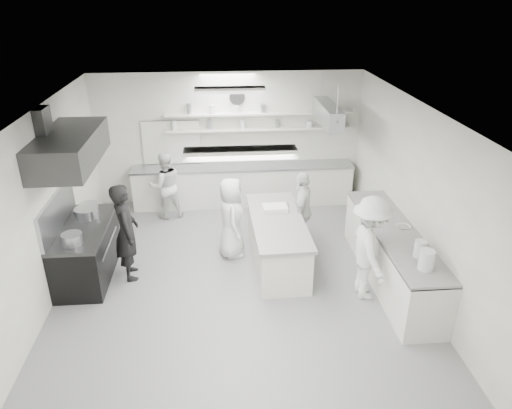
{
  "coord_description": "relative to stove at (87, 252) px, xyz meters",
  "views": [
    {
      "loc": [
        -0.25,
        -6.97,
        4.69
      ],
      "look_at": [
        0.38,
        0.6,
        1.16
      ],
      "focal_mm": 33.29,
      "sensor_mm": 36.0,
      "label": 1
    }
  ],
  "objects": [
    {
      "name": "pass_through_window",
      "position": [
        1.3,
        3.08,
        1.0
      ],
      "size": [
        1.3,
        0.04,
        1.0
      ],
      "primitive_type": "cube",
      "color": "black",
      "rests_on": "wall_back"
    },
    {
      "name": "wall_left",
      "position": [
        -0.4,
        -0.4,
        1.05
      ],
      "size": [
        0.04,
        7.0,
        3.0
      ],
      "primitive_type": "cube",
      "color": "silver",
      "rests_on": "floor"
    },
    {
      "name": "bowl_island_a",
      "position": [
        3.52,
        0.72,
        0.42
      ],
      "size": [
        0.31,
        0.31,
        0.07
      ],
      "primitive_type": "imported",
      "rotation": [
        0.0,
        0.0,
        -0.16
      ],
      "color": "#A1A3A8",
      "rests_on": "prep_island"
    },
    {
      "name": "wall_back",
      "position": [
        2.6,
        3.1,
        1.05
      ],
      "size": [
        6.0,
        0.04,
        3.0
      ],
      "primitive_type": "cube",
      "color": "silver",
      "rests_on": "floor"
    },
    {
      "name": "light_fixture_rear",
      "position": [
        2.6,
        1.4,
        2.49
      ],
      "size": [
        1.3,
        0.25,
        0.1
      ],
      "primitive_type": "cube",
      "color": "silver",
      "rests_on": "ceiling"
    },
    {
      "name": "cook_island_right",
      "position": [
        3.91,
        0.71,
        0.33
      ],
      "size": [
        0.68,
        0.98,
        1.55
      ],
      "primitive_type": "imported",
      "rotation": [
        0.0,
        0.0,
        -1.93
      ],
      "color": "silver",
      "rests_on": "floor"
    },
    {
      "name": "cook_stove",
      "position": [
        0.74,
        -0.09,
        0.42
      ],
      "size": [
        0.55,
        0.71,
        1.74
      ],
      "primitive_type": "imported",
      "rotation": [
        0.0,
        0.0,
        1.8
      ],
      "color": "black",
      "rests_on": "floor"
    },
    {
      "name": "bowl_right",
      "position": [
        5.42,
        -0.5,
        0.52
      ],
      "size": [
        0.24,
        0.24,
        0.06
      ],
      "primitive_type": "imported",
      "rotation": [
        0.0,
        0.0,
        0.01
      ],
      "color": "silver",
      "rests_on": "right_counter"
    },
    {
      "name": "wall_clock",
      "position": [
        2.8,
        3.06,
        2.0
      ],
      "size": [
        0.32,
        0.05,
        0.32
      ],
      "primitive_type": "cylinder",
      "rotation": [
        1.57,
        0.0,
        0.0
      ],
      "color": "white",
      "rests_on": "wall_back"
    },
    {
      "name": "exhaust_hood",
      "position": [
        0.0,
        -0.0,
        1.9
      ],
      "size": [
        0.85,
        2.0,
        0.5
      ],
      "primitive_type": "cube",
      "color": "#343434",
      "rests_on": "wall_left"
    },
    {
      "name": "light_fixture_front",
      "position": [
        2.6,
        -2.2,
        2.49
      ],
      "size": [
        1.3,
        0.25,
        0.1
      ],
      "primitive_type": "cube",
      "color": "silver",
      "rests_on": "ceiling"
    },
    {
      "name": "stove_pot",
      "position": [
        0.0,
        0.35,
        0.57
      ],
      "size": [
        0.41,
        0.41,
        0.23
      ],
      "primitive_type": "cylinder",
      "color": "#A1A3A8",
      "rests_on": "stove"
    },
    {
      "name": "back_counter",
      "position": [
        2.9,
        2.8,
        0.01
      ],
      "size": [
        5.0,
        0.6,
        0.92
      ],
      "primitive_type": "cube",
      "color": "silver",
      "rests_on": "floor"
    },
    {
      "name": "pot_rack",
      "position": [
        4.6,
        2.0,
        1.85
      ],
      "size": [
        0.3,
        1.6,
        0.4
      ],
      "primitive_type": "cube",
      "color": "#A1A3A8",
      "rests_on": "ceiling"
    },
    {
      "name": "stove",
      "position": [
        0.0,
        0.0,
        0.0
      ],
      "size": [
        0.8,
        1.8,
        0.9
      ],
      "primitive_type": "cube",
      "color": "black",
      "rests_on": "floor"
    },
    {
      "name": "bowl_island_b",
      "position": [
        3.14,
        -0.42,
        0.42
      ],
      "size": [
        0.22,
        0.22,
        0.06
      ],
      "primitive_type": "imported",
      "rotation": [
        0.0,
        0.0,
        0.27
      ],
      "color": "silver",
      "rests_on": "prep_island"
    },
    {
      "name": "ceiling",
      "position": [
        2.6,
        -0.4,
        2.56
      ],
      "size": [
        6.0,
        7.0,
        0.02
      ],
      "primitive_type": "cube",
      "color": "silver",
      "rests_on": "wall_back"
    },
    {
      "name": "shelf_upper",
      "position": [
        3.3,
        2.97,
        1.65
      ],
      "size": [
        4.2,
        0.26,
        0.04
      ],
      "primitive_type": "cube",
      "color": "silver",
      "rests_on": "wall_back"
    },
    {
      "name": "wall_right",
      "position": [
        5.6,
        -0.4,
        1.05
      ],
      "size": [
        0.04,
        7.0,
        3.0
      ],
      "primitive_type": "cube",
      "color": "silver",
      "rests_on": "floor"
    },
    {
      "name": "right_counter",
      "position": [
        5.25,
        -0.6,
        0.02
      ],
      "size": [
        0.74,
        3.3,
        0.94
      ],
      "primitive_type": "cube",
      "color": "silver",
      "rests_on": "floor"
    },
    {
      "name": "floor",
      "position": [
        2.6,
        -0.4,
        -0.46
      ],
      "size": [
        6.0,
        7.0,
        0.02
      ],
      "primitive_type": "cube",
      "color": "gray",
      "rests_on": "ground"
    },
    {
      "name": "prep_island",
      "position": [
        3.36,
        0.14,
        -0.03
      ],
      "size": [
        0.91,
        2.29,
        0.84
      ],
      "primitive_type": "cube",
      "rotation": [
        0.0,
        0.0,
        0.03
      ],
      "color": "silver",
      "rests_on": "floor"
    },
    {
      "name": "shelf_lower",
      "position": [
        3.3,
        2.97,
        1.3
      ],
      "size": [
        4.2,
        0.26,
        0.04
      ],
      "primitive_type": "cube",
      "color": "silver",
      "rests_on": "wall_back"
    },
    {
      "name": "wall_front",
      "position": [
        2.6,
        -3.9,
        1.05
      ],
      "size": [
        6.0,
        0.04,
        3.0
      ],
      "primitive_type": "cube",
      "color": "silver",
      "rests_on": "floor"
    },
    {
      "name": "cook_island_left",
      "position": [
        2.54,
        0.5,
        0.32
      ],
      "size": [
        0.56,
        0.8,
        1.55
      ],
      "primitive_type": "imported",
      "rotation": [
        0.0,
        0.0,
        1.66
      ],
      "color": "silver",
      "rests_on": "floor"
    },
    {
      "name": "cook_right",
      "position": [
        4.7,
        -1.0,
        0.43
      ],
      "size": [
        0.66,
        1.14,
        1.76
      ],
      "primitive_type": "imported",
      "rotation": [
        0.0,
        0.0,
        1.57
      ],
      "color": "silver",
      "rests_on": "floor"
    },
    {
      "name": "cook_back",
      "position": [
        1.18,
        2.24,
        0.3
      ],
      "size": [
        0.86,
        0.75,
        1.49
      ],
      "primitive_type": "imported",
      "rotation": [
        0.0,
        0.0,
        -2.85
      ],
      "color": "silver",
      "rests_on": "floor"
    }
  ]
}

